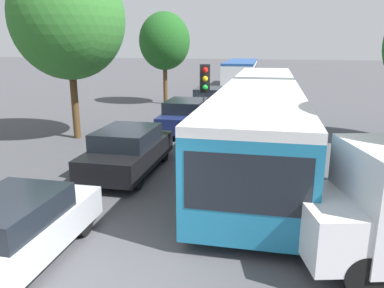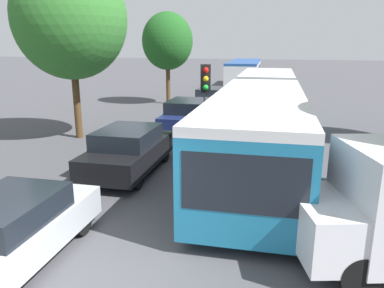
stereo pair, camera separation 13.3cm
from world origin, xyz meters
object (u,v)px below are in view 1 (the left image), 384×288
at_px(city_bus_rear, 241,72).
at_px(queued_car_navy, 186,116).
at_px(queued_car_black, 128,150).
at_px(tree_left_far, 165,41).
at_px(queued_car_white, 211,100).
at_px(articulated_bus, 261,110).
at_px(queued_car_silver, 14,230).
at_px(traffic_light, 205,92).
at_px(tree_left_mid, 66,22).

relative_size(city_bus_rear, queued_car_navy, 2.67).
bearing_deg(queued_car_black, tree_left_far, 11.19).
xyz_separation_m(queued_car_navy, queued_car_white, (0.10, 5.11, 0.01)).
distance_m(articulated_bus, city_bus_rear, 21.09).
relative_size(articulated_bus, city_bus_rear, 1.49).
height_order(queued_car_silver, queued_car_white, queued_car_white).
relative_size(articulated_bus, traffic_light, 5.18).
height_order(queued_car_black, queued_car_white, queued_car_white).
relative_size(city_bus_rear, queued_car_black, 2.74).
distance_m(traffic_light, tree_left_far, 13.95).
relative_size(queued_car_navy, queued_car_white, 0.99).
xyz_separation_m(queued_car_navy, tree_left_far, (-3.70, 7.87, 3.44)).
bearing_deg(queued_car_black, city_bus_rear, -3.39).
distance_m(city_bus_rear, queued_car_silver, 30.56).
relative_size(traffic_light, tree_left_far, 0.56).
xyz_separation_m(articulated_bus, tree_left_mid, (-7.99, -0.79, 3.42)).
xyz_separation_m(queued_car_silver, tree_left_far, (-3.63, 19.39, 3.52)).
xyz_separation_m(queued_car_black, tree_left_mid, (-4.19, 3.62, 4.18)).
bearing_deg(tree_left_mid, tree_left_far, 86.28).
bearing_deg(tree_left_far, queued_car_black, -75.94).
height_order(city_bus_rear, queued_car_navy, city_bus_rear).
bearing_deg(traffic_light, queued_car_navy, -174.74).
relative_size(queued_car_white, tree_left_mid, 0.59).
relative_size(articulated_bus, queued_car_navy, 3.98).
height_order(articulated_bus, tree_left_mid, tree_left_mid).
height_order(queued_car_silver, tree_left_mid, tree_left_mid).
distance_m(city_bus_rear, queued_car_black, 25.20).
relative_size(queued_car_black, queued_car_white, 0.97).
distance_m(traffic_light, tree_left_mid, 7.16).
distance_m(queued_car_navy, tree_left_mid, 6.55).
relative_size(queued_car_black, tree_left_mid, 0.57).
xyz_separation_m(queued_car_black, queued_car_navy, (0.19, 6.15, 0.02)).
bearing_deg(traffic_light, city_bus_rear, 167.28).
xyz_separation_m(traffic_light, tree_left_far, (-5.69, 12.63, 1.70)).
relative_size(queued_car_silver, queued_car_navy, 0.89).
distance_m(queued_car_white, traffic_light, 10.19).
xyz_separation_m(articulated_bus, tree_left_far, (-7.32, 9.62, 2.70)).
distance_m(queued_car_black, tree_left_mid, 6.93).
relative_size(traffic_light, tree_left_mid, 0.45).
bearing_deg(tree_left_far, queued_car_navy, -64.82).
distance_m(queued_car_black, queued_car_navy, 6.16).
bearing_deg(traffic_light, articulated_bus, 134.13).
distance_m(articulated_bus, tree_left_mid, 8.73).
bearing_deg(queued_car_black, tree_left_mid, 46.33).
bearing_deg(articulated_bus, queued_car_navy, -118.69).
bearing_deg(tree_left_mid, queued_car_black, -40.80).
xyz_separation_m(tree_left_mid, tree_left_far, (0.68, 10.41, -0.72)).
bearing_deg(queued_car_navy, city_bus_rear, -2.99).
xyz_separation_m(traffic_light, tree_left_mid, (-6.36, 2.22, 2.42)).
bearing_deg(queued_car_navy, queued_car_silver, 176.74).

